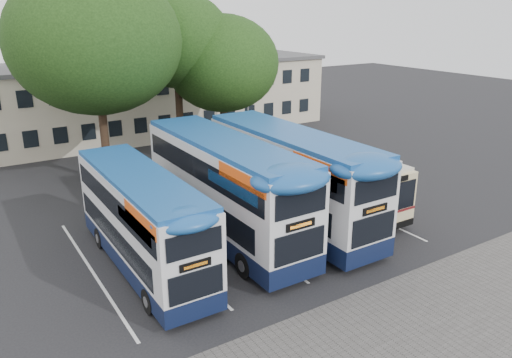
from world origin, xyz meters
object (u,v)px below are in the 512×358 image
Objects in this scene: bus_dd_left at (142,217)px; bus_dd_mid at (225,184)px; tree_right at (222,64)px; tree_mid at (176,40)px; bus_single at (323,171)px; tree_left at (95,41)px; bus_dd_right at (290,174)px; lamp_post at (248,79)px.

bus_dd_mid is (4.32, 0.81, 0.35)m from bus_dd_left.
tree_mid is at bearing 157.84° from tree_right.
bus_dd_left is at bearing -169.36° from bus_dd_mid.
tree_mid is 1.01× the size of bus_dd_mid.
bus_single is at bearing 9.69° from bus_dd_left.
bus_dd_right is at bearing -63.28° from tree_left.
tree_mid is 3.48m from tree_right.
tree_left is 14.10m from bus_dd_right.
bus_dd_left is (-14.73, -15.70, -2.81)m from lamp_post.
bus_dd_mid reaches higher than bus_dd_left.
tree_left reaches higher than bus_dd_left.
tree_left is at bearing -163.14° from lamp_post.
tree_mid is (-6.85, -1.97, 3.25)m from lamp_post.
lamp_post reaches higher than bus_single.
bus_dd_right is at bearing -103.79° from tree_right.
lamp_post reaches higher than bus_dd_mid.
bus_dd_left is at bearing -99.63° from tree_left.
lamp_post reaches higher than bus_dd_left.
tree_mid is 14.47m from bus_dd_right.
bus_dd_mid is at bearing -124.96° from lamp_post.
tree_right is at bearing 49.49° from bus_dd_left.
lamp_post is at bearing 16.86° from tree_left.
bus_dd_mid is (-3.56, -12.92, -5.70)m from tree_mid.
tree_left is at bearing -175.31° from tree_right.
bus_dd_left is at bearing -170.31° from bus_single.
tree_right is 14.01m from bus_dd_mid.
tree_mid is 1.16× the size of bus_dd_left.
bus_dd_left is 0.87× the size of bus_dd_mid.
tree_mid reaches higher than bus_dd_mid.
bus_dd_right is at bearing 3.17° from bus_dd_left.
tree_left is 1.22× the size of bus_single.
bus_dd_left is 4.41m from bus_dd_mid.
bus_dd_right is at bearing -6.33° from bus_dd_mid.
tree_left is 1.13× the size of bus_dd_right.
tree_mid is (5.86, 1.88, -0.24)m from tree_left.
tree_right reaches higher than lamp_post.
tree_mid reaches higher than bus_dd_left.
tree_right is 13.15m from bus_dd_right.
tree_left is 8.94m from tree_right.
bus_single is (6.83, 1.09, -0.84)m from bus_dd_mid.
tree_left is 12.74m from bus_dd_mid.
bus_dd_left reaches higher than bus_single.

